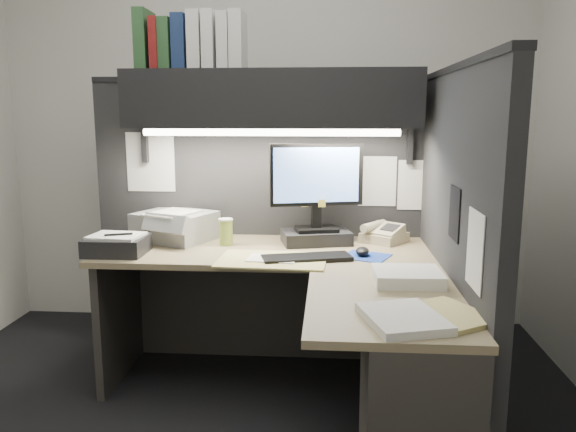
% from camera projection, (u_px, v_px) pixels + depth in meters
% --- Properties ---
extents(wall_back, '(3.50, 0.04, 2.70)m').
position_uv_depth(wall_back, '(266.00, 125.00, 3.74)').
color(wall_back, silver).
rests_on(wall_back, floor).
extents(wall_front, '(3.50, 0.04, 2.70)m').
position_uv_depth(wall_front, '(27.00, 166.00, 0.80)').
color(wall_front, silver).
rests_on(wall_front, floor).
extents(partition_back, '(1.90, 0.06, 1.60)m').
position_uv_depth(partition_back, '(260.00, 222.00, 3.28)').
color(partition_back, black).
rests_on(partition_back, floor).
extents(partition_right, '(0.06, 1.50, 1.60)m').
position_uv_depth(partition_right, '(453.00, 257.00, 2.48)').
color(partition_right, black).
rests_on(partition_right, floor).
extents(desk, '(1.70, 1.53, 0.73)m').
position_uv_depth(desk, '(326.00, 346.00, 2.40)').
color(desk, '#857454').
rests_on(desk, floor).
extents(overhead_shelf, '(1.55, 0.34, 0.30)m').
position_uv_depth(overhead_shelf, '(273.00, 99.00, 2.97)').
color(overhead_shelf, black).
rests_on(overhead_shelf, partition_back).
extents(task_light_tube, '(1.32, 0.04, 0.04)m').
position_uv_depth(task_light_tube, '(270.00, 132.00, 2.87)').
color(task_light_tube, white).
rests_on(task_light_tube, overhead_shelf).
extents(monitor, '(0.49, 0.30, 0.54)m').
position_uv_depth(monitor, '(316.00, 205.00, 3.01)').
color(monitor, black).
rests_on(monitor, desk).
extents(keyboard, '(0.45, 0.25, 0.02)m').
position_uv_depth(keyboard, '(307.00, 258.00, 2.70)').
color(keyboard, black).
rests_on(keyboard, desk).
extents(mousepad, '(0.27, 0.26, 0.00)m').
position_uv_depth(mousepad, '(366.00, 256.00, 2.76)').
color(mousepad, navy).
rests_on(mousepad, desk).
extents(mouse, '(0.07, 0.11, 0.04)m').
position_uv_depth(mouse, '(362.00, 251.00, 2.77)').
color(mouse, black).
rests_on(mouse, mousepad).
extents(telephone, '(0.28, 0.29, 0.08)m').
position_uv_depth(telephone, '(384.00, 235.00, 3.08)').
color(telephone, '#B6AC8C').
rests_on(telephone, desk).
extents(coffee_cup, '(0.09, 0.09, 0.13)m').
position_uv_depth(coffee_cup, '(226.00, 233.00, 3.00)').
color(coffee_cup, '#A3B448').
rests_on(coffee_cup, desk).
extents(printer, '(0.49, 0.46, 0.15)m').
position_uv_depth(printer, '(175.00, 226.00, 3.13)').
color(printer, gray).
rests_on(printer, desk).
extents(notebook_stack, '(0.29, 0.24, 0.09)m').
position_uv_depth(notebook_stack, '(117.00, 245.00, 2.81)').
color(notebook_stack, black).
rests_on(notebook_stack, desk).
extents(open_folder, '(0.53, 0.36, 0.01)m').
position_uv_depth(open_folder, '(272.00, 260.00, 2.68)').
color(open_folder, tan).
rests_on(open_folder, desk).
extents(paper_stack_a, '(0.28, 0.24, 0.05)m').
position_uv_depth(paper_stack_a, '(407.00, 277.00, 2.33)').
color(paper_stack_a, white).
rests_on(paper_stack_a, desk).
extents(paper_stack_b, '(0.31, 0.36, 0.03)m').
position_uv_depth(paper_stack_b, '(403.00, 318.00, 1.89)').
color(paper_stack_b, white).
rests_on(paper_stack_b, desk).
extents(manila_stack, '(0.35, 0.36, 0.02)m').
position_uv_depth(manila_stack, '(449.00, 314.00, 1.94)').
color(manila_stack, tan).
rests_on(manila_stack, desk).
extents(binder_row, '(0.56, 0.24, 0.31)m').
position_uv_depth(binder_row, '(192.00, 42.00, 2.94)').
color(binder_row, '#244927').
rests_on(binder_row, overhead_shelf).
extents(pinned_papers, '(1.76, 1.31, 0.51)m').
position_uv_depth(pinned_papers, '(328.00, 188.00, 2.84)').
color(pinned_papers, white).
rests_on(pinned_papers, partition_back).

